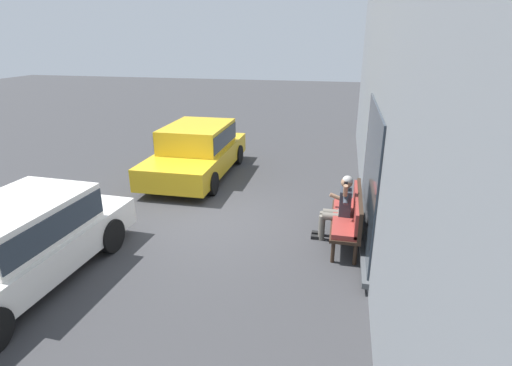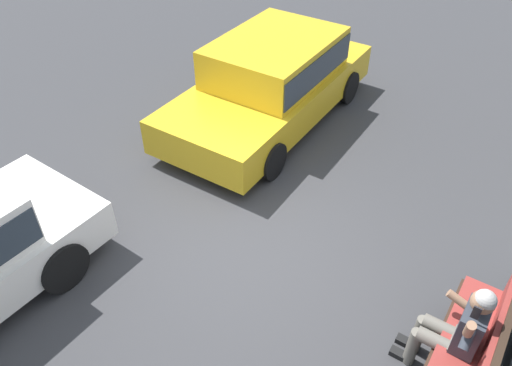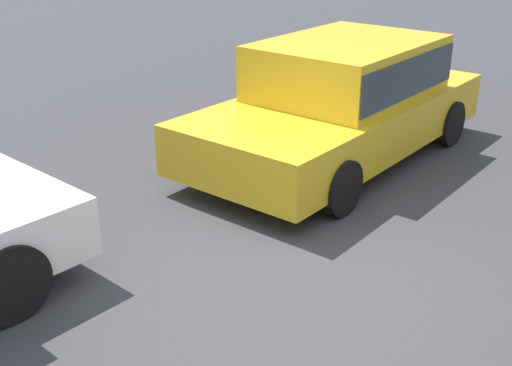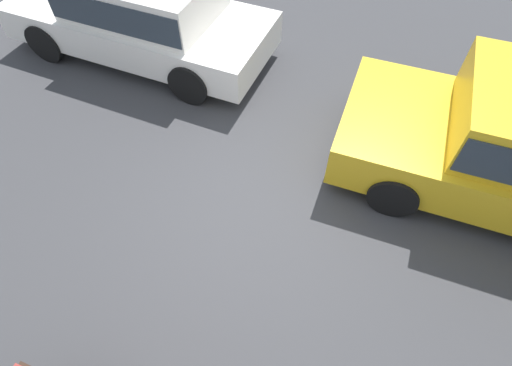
{
  "view_description": "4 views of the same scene",
  "coord_description": "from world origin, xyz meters",
  "views": [
    {
      "loc": [
        7.68,
        2.6,
        3.85
      ],
      "look_at": [
        -0.36,
        0.85,
        0.82
      ],
      "focal_mm": 28.0,
      "sensor_mm": 36.0,
      "label": 1
    },
    {
      "loc": [
        3.72,
        2.6,
        4.88
      ],
      "look_at": [
        -0.09,
        0.08,
        1.09
      ],
      "focal_mm": 35.0,
      "sensor_mm": 36.0,
      "label": 2
    },
    {
      "loc": [
        3.74,
        2.6,
        2.94
      ],
      "look_at": [
        0.68,
        0.09,
        1.24
      ],
      "focal_mm": 45.0,
      "sensor_mm": 36.0,
      "label": 3
    },
    {
      "loc": [
        -0.91,
        2.6,
        4.17
      ],
      "look_at": [
        -0.11,
        0.49,
        1.18
      ],
      "focal_mm": 28.0,
      "sensor_mm": 36.0,
      "label": 4
    }
  ],
  "objects": [
    {
      "name": "ground_plane",
      "position": [
        0.0,
        0.0,
        0.0
      ],
      "size": [
        60.0,
        60.0,
        0.0
      ],
      "primitive_type": "plane",
      "color": "#38383A"
    },
    {
      "name": "bench",
      "position": [
        0.36,
        2.9,
        0.59
      ],
      "size": [
        1.9,
        0.55,
        1.02
      ],
      "color": "#332319",
      "rests_on": "ground_plane"
    },
    {
      "name": "person_on_phone",
      "position": [
        0.32,
        2.67,
        0.72
      ],
      "size": [
        0.73,
        0.74,
        1.36
      ],
      "color": "#6B665B",
      "rests_on": "ground_plane"
    },
    {
      "name": "parked_car_near",
      "position": [
        -2.89,
        -1.45,
        0.79
      ],
      "size": [
        4.41,
        2.01,
        1.47
      ],
      "color": "gold",
      "rests_on": "ground_plane"
    }
  ]
}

